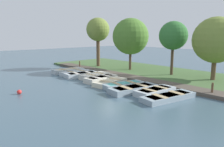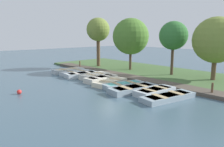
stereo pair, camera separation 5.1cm
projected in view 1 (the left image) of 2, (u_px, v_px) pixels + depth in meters
ground_plane at (111, 80)px, 18.12m from camera, size 80.00×80.00×0.00m
shore_bank at (149, 72)px, 21.38m from camera, size 8.00×24.00×0.19m
dock_walkway at (124, 76)px, 19.12m from camera, size 1.35×20.64×0.24m
rowboat_0 at (68, 71)px, 21.43m from camera, size 3.03×1.38×0.42m
rowboat_1 at (76, 73)px, 20.53m from camera, size 2.95×1.34×0.35m
rowboat_2 at (82, 75)px, 19.37m from camera, size 3.06×1.56×0.41m
rowboat_3 at (95, 76)px, 18.81m from camera, size 2.78×1.43×0.42m
rowboat_4 at (101, 79)px, 17.56m from camera, size 2.96×1.36×0.43m
rowboat_5 at (110, 82)px, 16.47m from camera, size 3.10×1.50×0.36m
rowboat_6 at (124, 85)px, 15.54m from camera, size 3.23×1.60×0.36m
rowboat_7 at (134, 89)px, 14.37m from camera, size 3.58×1.72×0.40m
rowboat_8 at (155, 91)px, 13.74m from camera, size 2.90×1.27×0.40m
rowboat_9 at (168, 97)px, 12.67m from camera, size 3.64×1.69×0.33m
mooring_post_near at (80, 65)px, 23.93m from camera, size 0.13×0.13×0.87m
mooring_post_far at (212, 89)px, 13.29m from camera, size 0.13×0.13×0.87m
buoy at (19, 92)px, 13.80m from camera, size 0.29×0.29×0.29m
park_tree_far_left at (98, 30)px, 24.00m from camera, size 2.56×2.56×5.54m
park_tree_left at (131, 36)px, 21.70m from camera, size 3.60×3.60×5.32m
park_tree_center at (173, 36)px, 18.88m from camera, size 2.47×2.47×4.87m
park_tree_right at (216, 40)px, 16.77m from camera, size 3.56×3.56×5.08m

